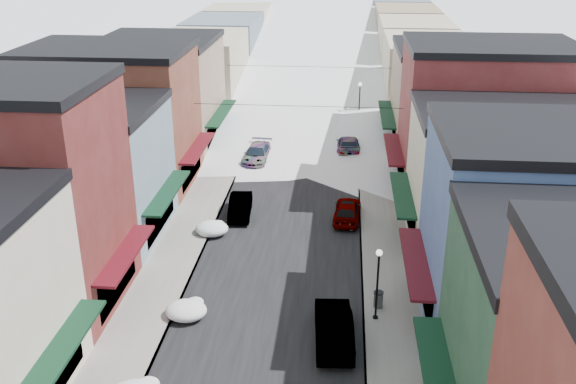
% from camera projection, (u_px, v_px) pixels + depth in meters
% --- Properties ---
extents(road, '(10.00, 160.00, 0.01)m').
position_uv_depth(road, '(310.00, 113.00, 70.76)').
color(road, black).
rests_on(road, ground).
extents(sidewalk_left, '(3.20, 160.00, 0.15)m').
position_uv_depth(sidewalk_left, '(251.00, 111.00, 71.27)').
color(sidewalk_left, gray).
rests_on(sidewalk_left, ground).
extents(sidewalk_right, '(3.20, 160.00, 0.15)m').
position_uv_depth(sidewalk_right, '(371.00, 114.00, 70.20)').
color(sidewalk_right, gray).
rests_on(sidewalk_right, ground).
extents(curb_left, '(0.10, 160.00, 0.15)m').
position_uv_depth(curb_left, '(265.00, 112.00, 71.15)').
color(curb_left, slate).
rests_on(curb_left, ground).
extents(curb_right, '(0.10, 160.00, 0.15)m').
position_uv_depth(curb_right, '(356.00, 114.00, 70.32)').
color(curb_right, slate).
rests_on(curb_right, ground).
extents(bldg_l_brick_near, '(12.30, 8.20, 12.50)m').
position_uv_depth(bldg_l_brick_near, '(5.00, 197.00, 33.17)').
color(bldg_l_brick_near, maroon).
rests_on(bldg_l_brick_near, ground).
extents(bldg_l_grayblue, '(11.30, 9.20, 9.00)m').
position_uv_depth(bldg_l_grayblue, '(82.00, 171.00, 41.61)').
color(bldg_l_grayblue, '#7A8FA2').
rests_on(bldg_l_grayblue, ground).
extents(bldg_l_brick_far, '(13.30, 9.20, 11.00)m').
position_uv_depth(bldg_l_brick_far, '(112.00, 117.00, 49.58)').
color(bldg_l_brick_far, brown).
rests_on(bldg_l_brick_far, ground).
extents(bldg_l_tan, '(11.30, 11.20, 10.00)m').
position_uv_depth(bldg_l_tan, '(161.00, 93.00, 58.88)').
color(bldg_l_tan, '#A1826A').
rests_on(bldg_l_tan, ground).
extents(bldg_r_blue, '(11.30, 9.20, 10.50)m').
position_uv_depth(bldg_r_blue, '(533.00, 230.00, 31.82)').
color(bldg_r_blue, '#425F97').
rests_on(bldg_r_blue, ground).
extents(bldg_r_cream, '(12.30, 9.20, 9.00)m').
position_uv_depth(bldg_r_cream, '(502.00, 179.00, 40.34)').
color(bldg_r_cream, beige).
rests_on(bldg_r_cream, ground).
extents(bldg_r_brick_far, '(13.30, 9.20, 11.50)m').
position_uv_depth(bldg_r_brick_far, '(484.00, 120.00, 48.09)').
color(bldg_r_brick_far, maroon).
rests_on(bldg_r_brick_far, ground).
extents(bldg_r_tan, '(11.30, 11.20, 9.50)m').
position_uv_depth(bldg_r_tan, '(450.00, 99.00, 57.74)').
color(bldg_r_tan, '#8D735C').
rests_on(bldg_r_tan, ground).
extents(distant_blocks, '(34.00, 55.00, 8.00)m').
position_uv_depth(distant_blocks, '(320.00, 42.00, 90.36)').
color(distant_blocks, gray).
rests_on(distant_blocks, ground).
extents(overhead_cables, '(16.40, 15.04, 0.04)m').
position_uv_depth(overhead_cables, '(303.00, 84.00, 56.88)').
color(overhead_cables, black).
rests_on(overhead_cables, ground).
extents(car_dark_hatch, '(1.84, 4.42, 1.42)m').
position_uv_depth(car_dark_hatch, '(240.00, 206.00, 45.71)').
color(car_dark_hatch, black).
rests_on(car_dark_hatch, ground).
extents(car_silver_wagon, '(2.40, 5.33, 1.52)m').
position_uv_depth(car_silver_wagon, '(257.00, 154.00, 55.93)').
color(car_silver_wagon, '#9B9DA3').
rests_on(car_silver_wagon, ground).
extents(car_green_sedan, '(2.17, 5.32, 1.71)m').
position_uv_depth(car_green_sedan, '(334.00, 327.00, 31.78)').
color(car_green_sedan, black).
rests_on(car_green_sedan, ground).
extents(car_gray_suv, '(2.11, 4.60, 1.53)m').
position_uv_depth(car_gray_suv, '(347.00, 210.00, 44.98)').
color(car_gray_suv, gray).
rests_on(car_gray_suv, ground).
extents(car_black_sedan, '(2.40, 5.53, 1.59)m').
position_uv_depth(car_black_sedan, '(348.00, 145.00, 58.12)').
color(car_black_sedan, black).
rests_on(car_black_sedan, ground).
extents(car_lane_silver, '(1.87, 4.26, 1.43)m').
position_uv_depth(car_lane_silver, '(295.00, 128.00, 63.14)').
color(car_lane_silver, '#95979D').
rests_on(car_lane_silver, ground).
extents(car_lane_white, '(2.82, 5.94, 1.64)m').
position_uv_depth(car_lane_white, '(319.00, 98.00, 73.59)').
color(car_lane_white, silver).
rests_on(car_lane_white, ground).
extents(trash_can, '(0.54, 0.54, 0.91)m').
position_uv_depth(trash_can, '(378.00, 299.00, 34.56)').
color(trash_can, '#525457').
rests_on(trash_can, sidewalk_right).
extents(streetlamp_near, '(0.34, 0.34, 4.05)m').
position_uv_depth(streetlamp_near, '(378.00, 276.00, 32.75)').
color(streetlamp_near, black).
rests_on(streetlamp_near, sidewalk_right).
extents(streetlamp_far, '(0.38, 0.38, 4.57)m').
position_uv_depth(streetlamp_far, '(359.00, 99.00, 64.57)').
color(streetlamp_far, black).
rests_on(streetlamp_far, sidewalk_right).
extents(snow_pile_mid, '(2.20, 2.56, 0.93)m').
position_uv_depth(snow_pile_mid, '(187.00, 310.00, 33.91)').
color(snow_pile_mid, white).
rests_on(snow_pile_mid, ground).
extents(snow_pile_far, '(2.21, 2.56, 0.94)m').
position_uv_depth(snow_pile_far, '(212.00, 228.00, 43.01)').
color(snow_pile_far, white).
rests_on(snow_pile_far, ground).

